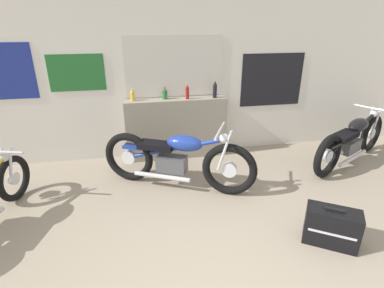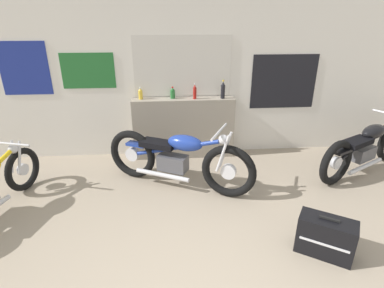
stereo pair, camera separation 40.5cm
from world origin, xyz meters
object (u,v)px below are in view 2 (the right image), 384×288
(bottle_center, at_px, (195,92))
(hard_case_black, at_px, (326,237))
(bottle_leftmost, at_px, (140,94))
(bottle_right_center, at_px, (223,90))
(motorcycle_blue, at_px, (177,158))
(motorcycle_black, at_px, (366,147))
(bottle_left_center, at_px, (173,93))

(bottle_center, distance_m, hard_case_black, 2.91)
(bottle_leftmost, xyz_separation_m, hard_case_black, (2.01, -2.57, -0.92))
(bottle_right_center, relative_size, hard_case_black, 0.51)
(bottle_right_center, relative_size, motorcycle_blue, 0.15)
(bottle_center, xyz_separation_m, motorcycle_black, (2.63, -0.80, -0.74))
(bottle_left_center, height_order, bottle_right_center, bottle_right_center)
(motorcycle_black, distance_m, hard_case_black, 2.29)
(bottle_right_center, distance_m, hard_case_black, 2.77)
(bottle_left_center, xyz_separation_m, hard_case_black, (1.48, -2.58, -0.92))
(bottle_leftmost, relative_size, bottle_center, 0.77)
(bottle_left_center, bearing_deg, motorcycle_black, -16.12)
(bottle_right_center, distance_m, motorcycle_blue, 1.49)
(bottle_leftmost, xyz_separation_m, bottle_left_center, (0.53, 0.01, -0.00))
(bottle_left_center, xyz_separation_m, motorcycle_black, (2.99, -0.86, -0.71))
(motorcycle_blue, height_order, hard_case_black, motorcycle_blue)
(bottle_left_center, height_order, motorcycle_blue, bottle_left_center)
(motorcycle_black, relative_size, motorcycle_blue, 0.97)
(bottle_leftmost, bearing_deg, bottle_right_center, -2.34)
(bottle_leftmost, bearing_deg, motorcycle_black, -13.60)
(motorcycle_black, bearing_deg, bottle_center, 163.03)
(bottle_center, distance_m, bottle_right_center, 0.47)
(bottle_right_center, xyz_separation_m, hard_case_black, (0.65, -2.51, -0.97))
(motorcycle_blue, distance_m, hard_case_black, 2.10)
(bottle_left_center, bearing_deg, bottle_right_center, -4.73)
(bottle_leftmost, distance_m, bottle_right_center, 1.36)
(bottle_right_center, bearing_deg, bottle_center, 179.26)
(bottle_center, height_order, motorcycle_blue, bottle_center)
(bottle_center, xyz_separation_m, bottle_right_center, (0.47, -0.01, 0.02))
(bottle_leftmost, xyz_separation_m, motorcycle_blue, (0.55, -1.08, -0.68))
(bottle_center, relative_size, bottle_right_center, 0.85)
(bottle_right_center, distance_m, motorcycle_black, 2.42)
(bottle_leftmost, bearing_deg, bottle_center, -3.18)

